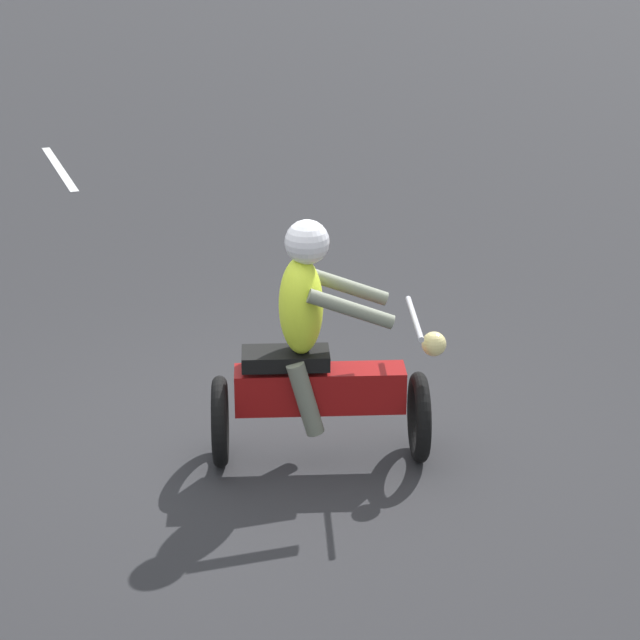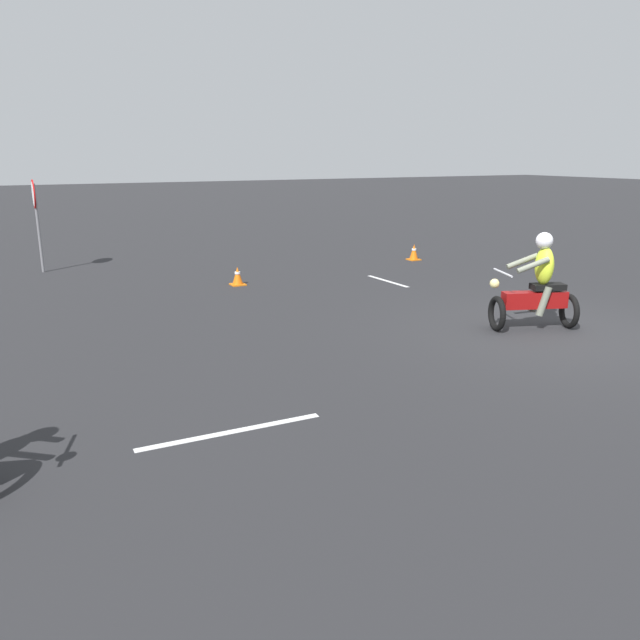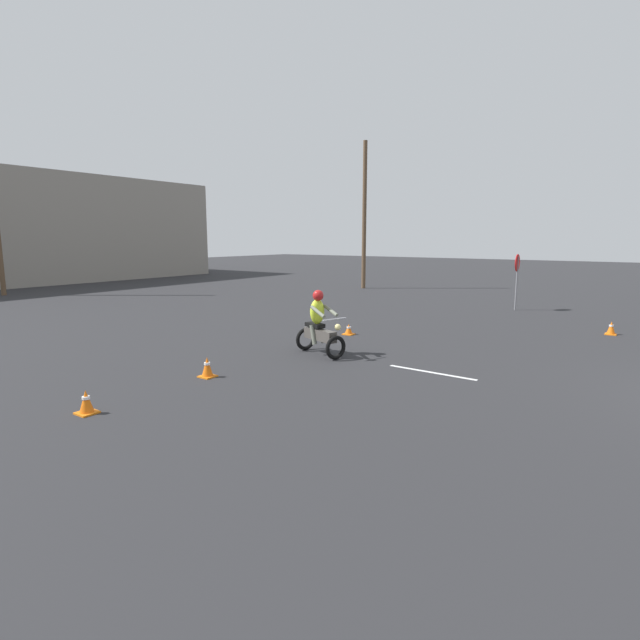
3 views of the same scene
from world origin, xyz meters
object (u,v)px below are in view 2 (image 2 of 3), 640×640
traffic_cone_near_left (414,252)px  stop_sign (35,207)px  motorcycle_rider_foreground (537,288)px  traffic_cone_mid_left (238,276)px

traffic_cone_near_left → stop_sign: bearing=73.2°
stop_sign → traffic_cone_near_left: size_ratio=5.14×
motorcycle_rider_foreground → traffic_cone_mid_left: size_ratio=3.93×
motorcycle_rider_foreground → stop_sign: size_ratio=0.72×
motorcycle_rider_foreground → stop_sign: stop_sign is taller
motorcycle_rider_foreground → traffic_cone_near_left: size_ratio=3.71×
traffic_cone_near_left → motorcycle_rider_foreground: bearing=160.4°
traffic_cone_mid_left → stop_sign: bearing=44.9°
traffic_cone_near_left → traffic_cone_mid_left: bearing=99.9°
stop_sign → traffic_cone_near_left: (-2.86, -9.46, -1.42)m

